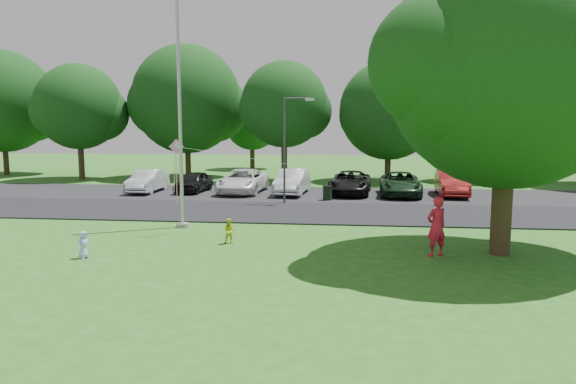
# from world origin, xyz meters

# --- Properties ---
(ground) EXTENTS (120.00, 120.00, 0.00)m
(ground) POSITION_xyz_m (0.00, 0.00, 0.00)
(ground) COLOR #225E18
(ground) RESTS_ON ground
(park_road) EXTENTS (60.00, 6.00, 0.06)m
(park_road) POSITION_xyz_m (0.00, 9.00, 0.03)
(park_road) COLOR black
(park_road) RESTS_ON ground
(parking_strip) EXTENTS (42.00, 7.00, 0.06)m
(parking_strip) POSITION_xyz_m (0.00, 15.50, 0.03)
(parking_strip) COLOR black
(parking_strip) RESTS_ON ground
(flagpole) EXTENTS (0.50, 0.50, 10.00)m
(flagpole) POSITION_xyz_m (-3.50, 5.00, 4.17)
(flagpole) COLOR #B7BABF
(flagpole) RESTS_ON ground
(street_lamp) EXTENTS (1.57, 0.23, 5.56)m
(street_lamp) POSITION_xyz_m (-0.00, 11.74, 3.34)
(street_lamp) COLOR #3F3F44
(street_lamp) RESTS_ON ground
(trash_can) EXTENTS (0.52, 0.52, 0.83)m
(trash_can) POSITION_xyz_m (1.96, 13.00, 0.42)
(trash_can) COLOR black
(trash_can) RESTS_ON ground
(big_tree) EXTENTS (8.35, 7.47, 9.54)m
(big_tree) POSITION_xyz_m (7.64, 1.76, 5.65)
(big_tree) COLOR #332316
(big_tree) RESTS_ON ground
(tree_row) EXTENTS (64.35, 11.94, 10.88)m
(tree_row) POSITION_xyz_m (1.59, 24.23, 5.71)
(tree_row) COLOR #332316
(tree_row) RESTS_ON ground
(horizon_trees) EXTENTS (77.46, 7.20, 7.02)m
(horizon_trees) POSITION_xyz_m (4.06, 33.88, 4.30)
(horizon_trees) COLOR #332316
(horizon_trees) RESTS_ON ground
(parked_cars) EXTENTS (19.64, 5.38, 1.46)m
(parked_cars) POSITION_xyz_m (0.76, 15.46, 0.75)
(parked_cars) COLOR #B2B7BF
(parked_cars) RESTS_ON ground
(woman) EXTENTS (0.81, 0.71, 1.86)m
(woman) POSITION_xyz_m (5.72, 1.38, 0.93)
(woman) COLOR red
(woman) RESTS_ON ground
(child_yellow) EXTENTS (0.49, 0.41, 0.88)m
(child_yellow) POSITION_xyz_m (-0.97, 2.32, 0.44)
(child_yellow) COLOR yellow
(child_yellow) RESTS_ON ground
(child_blue) EXTENTS (0.42, 0.48, 0.83)m
(child_blue) POSITION_xyz_m (-4.94, -0.09, 0.42)
(child_blue) COLOR #A6C1FF
(child_blue) RESTS_ON ground
(kite) EXTENTS (9.19, 2.54, 2.41)m
(kite) POSITION_xyz_m (-2.86, 3.57, 2.79)
(kite) COLOR pink
(kite) RESTS_ON ground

